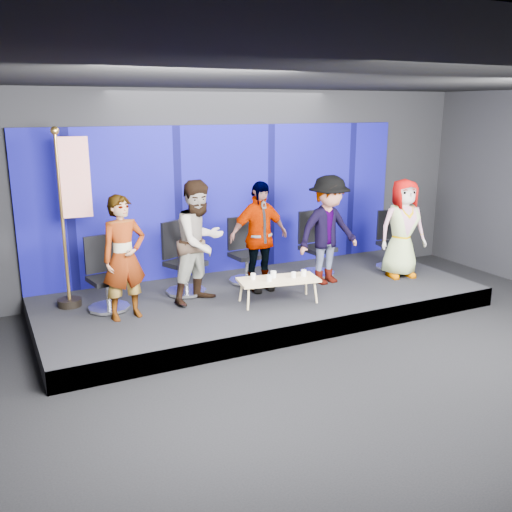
% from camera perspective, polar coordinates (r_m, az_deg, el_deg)
% --- Properties ---
extents(ground, '(10.00, 10.00, 0.00)m').
position_cam_1_polar(ground, '(7.36, 9.61, -11.29)').
color(ground, black).
rests_on(ground, ground).
extents(room_walls, '(10.02, 8.02, 3.51)m').
position_cam_1_polar(room_walls, '(6.67, 10.50, 7.84)').
color(room_walls, black).
rests_on(room_walls, ground).
extents(riser, '(7.00, 3.00, 0.30)m').
position_cam_1_polar(riser, '(9.28, 0.63, -4.50)').
color(riser, black).
rests_on(riser, ground).
extents(backdrop, '(7.00, 0.08, 2.60)m').
position_cam_1_polar(backdrop, '(10.20, -3.04, 5.66)').
color(backdrop, '#0A0865').
rests_on(backdrop, riser).
extents(chair_a, '(0.70, 0.70, 1.08)m').
position_cam_1_polar(chair_a, '(8.64, -14.75, -2.92)').
color(chair_a, silver).
rests_on(chair_a, riser).
extents(panelist_a, '(0.70, 0.52, 1.75)m').
position_cam_1_polar(panelist_a, '(8.09, -13.06, -0.17)').
color(panelist_a, black).
rests_on(panelist_a, riser).
extents(chair_b, '(0.86, 0.86, 1.15)m').
position_cam_1_polar(chair_b, '(9.15, -7.30, -1.41)').
color(chair_b, silver).
rests_on(chair_b, riser).
extents(panelist_b, '(1.12, 1.01, 1.87)m').
position_cam_1_polar(panelist_b, '(8.59, -5.63, 1.40)').
color(panelist_b, black).
rests_on(panelist_b, riser).
extents(chair_c, '(0.67, 0.67, 1.10)m').
position_cam_1_polar(chair_c, '(9.67, -1.09, -0.52)').
color(chair_c, silver).
rests_on(chair_c, riser).
extents(panelist_c, '(1.08, 0.52, 1.78)m').
position_cam_1_polar(panelist_c, '(9.10, 0.28, 1.94)').
color(panelist_c, black).
rests_on(panelist_c, riser).
extents(chair_d, '(0.70, 0.70, 1.13)m').
position_cam_1_polar(chair_d, '(10.14, 5.97, 0.17)').
color(chair_d, silver).
rests_on(chair_d, riser).
extents(panelist_d, '(1.24, 0.80, 1.82)m').
position_cam_1_polar(panelist_d, '(9.56, 7.24, 2.59)').
color(panelist_d, black).
rests_on(panelist_d, riser).
extents(chair_e, '(0.71, 0.71, 1.06)m').
position_cam_1_polar(chair_e, '(10.78, 13.39, 0.60)').
color(chair_e, silver).
rests_on(chair_e, riser).
extents(panelist_e, '(0.93, 0.71, 1.71)m').
position_cam_1_polar(panelist_e, '(10.20, 14.44, 2.69)').
color(panelist_e, black).
rests_on(panelist_e, riser).
extents(coffee_table, '(1.28, 0.71, 0.37)m').
position_cam_1_polar(coffee_table, '(8.66, 2.25, -2.47)').
color(coffee_table, tan).
rests_on(coffee_table, riser).
extents(mug_a, '(0.08, 0.08, 0.09)m').
position_cam_1_polar(mug_a, '(8.61, -0.29, -2.05)').
color(mug_a, white).
rests_on(mug_a, coffee_table).
extents(mug_b, '(0.08, 0.08, 0.10)m').
position_cam_1_polar(mug_b, '(8.51, 1.33, -2.23)').
color(mug_b, white).
rests_on(mug_b, coffee_table).
extents(mug_c, '(0.09, 0.09, 0.10)m').
position_cam_1_polar(mug_c, '(8.69, 1.75, -1.85)').
color(mug_c, white).
rests_on(mug_c, coffee_table).
extents(mug_d, '(0.07, 0.07, 0.09)m').
position_cam_1_polar(mug_d, '(8.72, 3.77, -1.89)').
color(mug_d, white).
rests_on(mug_d, coffee_table).
extents(mug_e, '(0.08, 0.08, 0.10)m').
position_cam_1_polar(mug_e, '(8.80, 4.80, -1.71)').
color(mug_e, white).
rests_on(mug_e, coffee_table).
extents(flag_stand, '(0.60, 0.35, 2.64)m').
position_cam_1_polar(flag_stand, '(8.69, -17.96, 4.03)').
color(flag_stand, black).
rests_on(flag_stand, riser).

